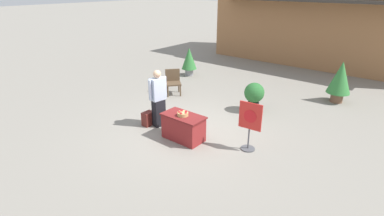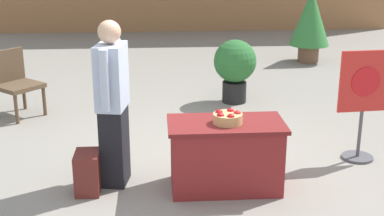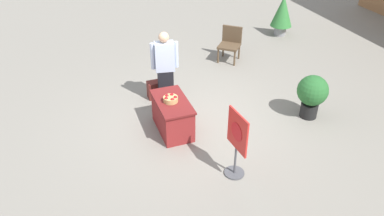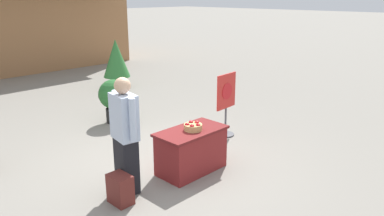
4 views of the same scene
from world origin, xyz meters
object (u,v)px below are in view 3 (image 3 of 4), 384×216
(patio_chair, at_px, (230,42))
(potted_plant_near_right, at_px, (282,13))
(apple_basket, at_px, (171,99))
(potted_plant_far_right, at_px, (312,93))
(display_table, at_px, (173,116))
(backpack, at_px, (155,90))
(poster_board, at_px, (237,142))
(person_visitor, at_px, (165,68))

(patio_chair, relative_size, potted_plant_near_right, 0.73)
(apple_basket, bearing_deg, potted_plant_far_right, 80.26)
(display_table, relative_size, backpack, 2.77)
(backpack, relative_size, poster_board, 0.33)
(potted_plant_near_right, bearing_deg, display_table, -51.67)
(apple_basket, height_order, poster_board, poster_board)
(backpack, xyz_separation_m, potted_plant_far_right, (1.91, 2.94, 0.37))
(backpack, bearing_deg, potted_plant_far_right, 57.00)
(backpack, distance_m, potted_plant_near_right, 5.45)
(patio_chair, xyz_separation_m, potted_plant_far_right, (3.22, 0.41, 0.06))
(display_table, relative_size, patio_chair, 1.24)
(apple_basket, relative_size, poster_board, 0.23)
(apple_basket, xyz_separation_m, person_visitor, (-1.14, 0.22, 0.10))
(display_table, height_order, person_visitor, person_visitor)
(display_table, distance_m, patio_chair, 3.71)
(backpack, height_order, potted_plant_far_right, potted_plant_far_right)
(poster_board, bearing_deg, display_table, -73.62)
(person_visitor, bearing_deg, apple_basket, -1.39)
(potted_plant_near_right, bearing_deg, patio_chair, -64.05)
(display_table, height_order, potted_plant_far_right, potted_plant_far_right)
(poster_board, distance_m, potted_plant_near_right, 6.90)
(display_table, distance_m, potted_plant_far_right, 2.99)
(apple_basket, bearing_deg, patio_chair, 136.66)
(apple_basket, distance_m, potted_plant_near_right, 6.20)
(apple_basket, height_order, person_visitor, person_visitor)
(potted_plant_near_right, xyz_separation_m, potted_plant_far_right, (4.35, -1.90, -0.16))
(display_table, xyz_separation_m, poster_board, (1.63, 0.63, 0.34))
(apple_basket, relative_size, potted_plant_near_right, 0.23)
(apple_basket, xyz_separation_m, backpack, (-1.40, 0.03, -0.56))
(display_table, bearing_deg, potted_plant_near_right, 128.33)
(display_table, distance_m, poster_board, 1.79)
(poster_board, distance_m, potted_plant_far_right, 2.56)
(potted_plant_far_right, bearing_deg, poster_board, -64.20)
(person_visitor, height_order, potted_plant_near_right, person_visitor)
(display_table, height_order, patio_chair, patio_chair)
(person_visitor, relative_size, patio_chair, 1.82)
(display_table, bearing_deg, potted_plant_far_right, 79.97)
(display_table, relative_size, potted_plant_near_right, 0.91)
(apple_basket, bearing_deg, backpack, 178.91)
(person_visitor, xyz_separation_m, potted_plant_near_right, (-2.70, 4.65, -0.13))
(display_table, bearing_deg, backpack, -179.85)
(backpack, bearing_deg, poster_board, 11.88)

